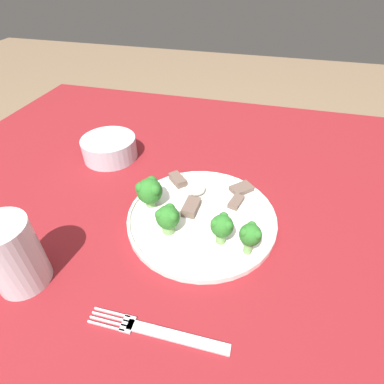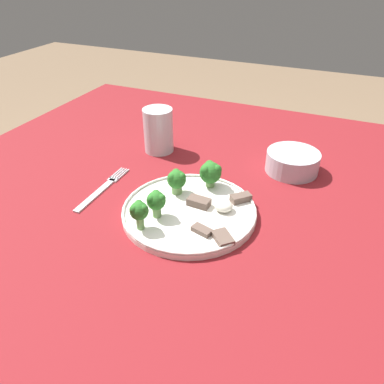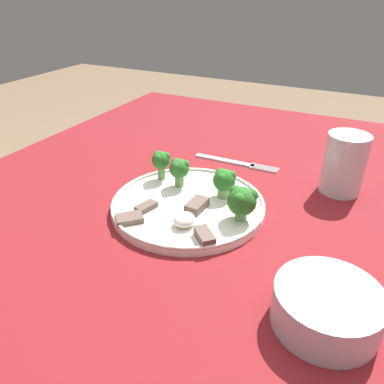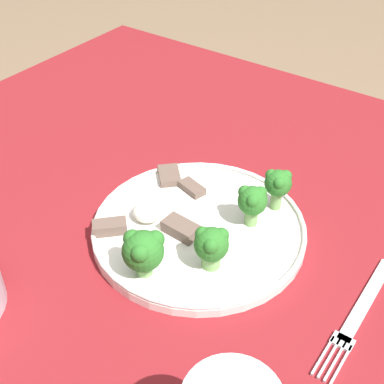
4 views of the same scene
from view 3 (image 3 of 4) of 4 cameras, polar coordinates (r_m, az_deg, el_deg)
table at (r=0.76m, az=7.44°, el=-7.70°), size 1.26×1.19×0.74m
dinner_plate at (r=0.69m, az=-0.61°, el=-1.92°), size 0.28×0.28×0.02m
fork at (r=0.88m, az=6.60°, el=4.48°), size 0.02×0.20×0.00m
cream_bowl at (r=0.50m, az=19.78°, el=-16.32°), size 0.13×0.13×0.05m
drinking_glass at (r=0.79m, az=22.08°, el=3.56°), size 0.08×0.08×0.12m
broccoli_floret_near_rim_left at (r=0.76m, az=-4.76°, el=4.80°), size 0.04×0.04×0.06m
broccoli_floret_center_left at (r=0.73m, az=-1.99°, el=3.53°), size 0.04×0.04×0.06m
broccoli_floret_back_left at (r=0.63m, az=7.62°, el=-1.31°), size 0.05×0.05×0.06m
broccoli_floret_front_left at (r=0.70m, az=4.93°, el=1.75°), size 0.04×0.04×0.06m
meat_slice_front_slice at (r=0.67m, az=0.75°, el=-2.05°), size 0.05×0.03×0.02m
meat_slice_middle_slice at (r=0.59m, az=1.92°, el=-6.76°), size 0.05×0.05×0.02m
meat_slice_rear_slice at (r=0.67m, az=-7.00°, el=-2.24°), size 0.04×0.03×0.01m
meat_slice_edge_slice at (r=0.65m, az=-9.51°, el=-3.99°), size 0.05×0.05×0.01m
sauce_dollop at (r=0.62m, az=-1.16°, el=-4.24°), size 0.04×0.04×0.02m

